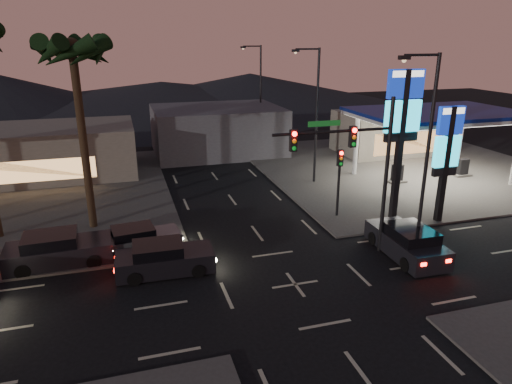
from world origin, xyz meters
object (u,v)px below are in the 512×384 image
object	(u,v)px
car_lane_a_front	(164,259)
suv_station	(407,242)
car_lane_b_front	(138,240)
pylon_sign_tall	(403,116)
car_lane_b_mid	(58,250)
pylon_sign_short	(447,147)
traffic_signal_mast	(356,156)
gas_station	(438,116)

from	to	relation	value
car_lane_a_front	suv_station	size ratio (longest dim) A/B	0.95
car_lane_b_front	pylon_sign_tall	bearing A→B (deg)	-0.01
car_lane_b_mid	suv_station	world-z (taller)	car_lane_b_mid
pylon_sign_short	car_lane_b_mid	world-z (taller)	pylon_sign_short
traffic_signal_mast	car_lane_b_front	world-z (taller)	traffic_signal_mast
car_lane_b_front	traffic_signal_mast	bearing A→B (deg)	-18.73
car_lane_a_front	suv_station	distance (m)	12.20
traffic_signal_mast	pylon_sign_tall	bearing A→B (deg)	36.52
pylon_sign_short	car_lane_b_front	size ratio (longest dim) A/B	1.58
pylon_sign_tall	car_lane_b_mid	world-z (taller)	pylon_sign_tall
pylon_sign_short	car_lane_a_front	bearing A→B (deg)	-174.38
gas_station	traffic_signal_mast	bearing A→B (deg)	-140.72
pylon_sign_tall	car_lane_b_front	size ratio (longest dim) A/B	2.04
pylon_sign_short	traffic_signal_mast	xyz separation A→B (m)	(-7.24, -2.51, 0.57)
car_lane_a_front	traffic_signal_mast	bearing A→B (deg)	-5.39
pylon_sign_tall	pylon_sign_short	world-z (taller)	pylon_sign_tall
traffic_signal_mast	car_lane_a_front	size ratio (longest dim) A/B	1.69
gas_station	car_lane_b_front	distance (m)	23.94
traffic_signal_mast	car_lane_b_mid	bearing A→B (deg)	167.43
gas_station	suv_station	size ratio (longest dim) A/B	2.45
suv_station	gas_station	bearing A→B (deg)	48.92
car_lane_a_front	car_lane_b_mid	xyz separation A→B (m)	(-4.88, 2.29, 0.06)
pylon_sign_short	car_lane_a_front	world-z (taller)	pylon_sign_short
car_lane_a_front	suv_station	world-z (taller)	suv_station
gas_station	car_lane_b_front	xyz separation A→B (m)	(-22.61, -6.50, -4.43)
suv_station	pylon_sign_short	bearing A→B (deg)	37.05
pylon_sign_tall	pylon_sign_short	bearing A→B (deg)	-21.80
suv_station	car_lane_b_mid	bearing A→B (deg)	166.54
pylon_sign_short	car_lane_b_mid	size ratio (longest dim) A/B	1.36
car_lane_b_front	pylon_sign_short	bearing A→B (deg)	-3.26
gas_station	suv_station	xyz separation A→B (m)	(-9.50, -10.90, -4.32)
pylon_sign_tall	car_lane_b_front	distance (m)	16.16
gas_station	car_lane_a_front	xyz separation A→B (m)	(-21.57, -9.13, -4.37)
pylon_sign_short	gas_station	bearing A→B (deg)	56.31
gas_station	car_lane_b_mid	distance (m)	27.66
traffic_signal_mast	car_lane_b_front	distance (m)	11.86
gas_station	car_lane_a_front	size ratio (longest dim) A/B	2.58
pylon_sign_short	suv_station	distance (m)	6.86
gas_station	pylon_sign_short	xyz separation A→B (m)	(-5.00, -7.50, -0.42)
pylon_sign_tall	car_lane_b_front	xyz separation A→B (m)	(-15.11, 0.00, -5.75)
pylon_sign_short	suv_station	xyz separation A→B (m)	(-4.50, -3.40, -3.90)
pylon_sign_tall	traffic_signal_mast	xyz separation A→B (m)	(-4.74, -3.51, -1.17)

